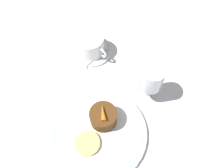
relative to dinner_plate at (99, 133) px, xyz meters
The scene contains 9 objects.
ground_plane 0.01m from the dinner_plate, 96.15° to the left, with size 3.00×3.00×0.00m, color white.
dinner_plate is the anchor object (origin of this frame).
saucer 0.28m from the dinner_plate, 139.42° to the left, with size 0.13×0.13×0.01m.
coffee_cup 0.28m from the dinner_plate, 139.63° to the left, with size 0.12×0.09×0.06m.
spoon 0.25m from the dinner_plate, 134.32° to the left, with size 0.02×0.10×0.00m.
wine_glass 0.20m from the dinner_plate, 83.13° to the left, with size 0.07×0.07×0.13m.
dessert_cake 0.05m from the dinner_plate, 114.22° to the left, with size 0.07×0.07×0.05m.
carrot_garnish 0.07m from the dinner_plate, 114.22° to the left, with size 0.04×0.04×0.01m.
pineapple_slice 0.04m from the dinner_plate, 88.31° to the right, with size 0.07×0.07×0.01m.
Camera 1 is at (0.14, -0.12, 0.58)m, focal length 35.00 mm.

